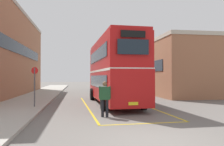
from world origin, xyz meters
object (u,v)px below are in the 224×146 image
single_deck_bus (119,79)px  double_decker_bus (113,70)px  bus_stop_sign (35,83)px  pedestrian_boarding (105,96)px

single_deck_bus → double_decker_bus: bearing=-101.9°
double_decker_bus → single_deck_bus: (3.77, 17.96, -0.87)m
double_decker_bus → bus_stop_sign: bearing=-161.3°
pedestrian_boarding → bus_stop_sign: (-4.06, 3.61, 0.60)m
bus_stop_sign → double_decker_bus: bearing=18.7°
pedestrian_boarding → bus_stop_sign: size_ratio=0.72×
bus_stop_sign → single_deck_bus: bearing=65.2°
single_deck_bus → bus_stop_sign: single_deck_bus is taller
double_decker_bus → bus_stop_sign: double_decker_bus is taller
pedestrian_boarding → single_deck_bus: bearing=77.8°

